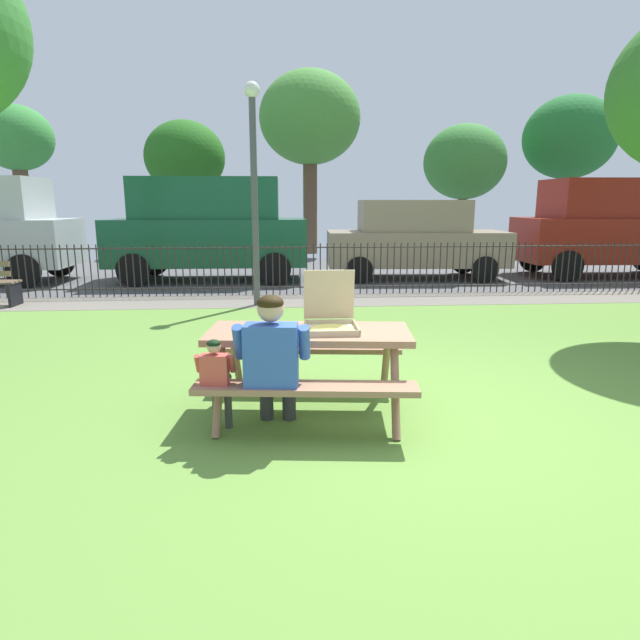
% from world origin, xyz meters
% --- Properties ---
extents(ground, '(28.00, 10.59, 0.02)m').
position_xyz_m(ground, '(0.00, 1.30, -0.01)').
color(ground, olive).
extents(cobblestone_walkway, '(28.00, 1.40, 0.01)m').
position_xyz_m(cobblestone_walkway, '(0.00, 5.89, -0.00)').
color(cobblestone_walkway, slate).
extents(street_asphalt, '(28.00, 7.50, 0.01)m').
position_xyz_m(street_asphalt, '(0.00, 10.34, -0.01)').
color(street_asphalt, '#515154').
extents(picnic_table_foreground, '(1.94, 1.65, 0.79)m').
position_xyz_m(picnic_table_foreground, '(-0.85, 0.18, 0.60)').
color(picnic_table_foreground, '#9D7054').
rests_on(picnic_table_foreground, ground).
extents(pizza_box_open, '(0.47, 0.51, 0.52)m').
position_xyz_m(pizza_box_open, '(-0.65, 0.21, 0.87)').
color(pizza_box_open, tan).
rests_on(pizza_box_open, picnic_table_foreground).
extents(adult_at_table, '(0.63, 0.62, 1.19)m').
position_xyz_m(adult_at_table, '(-1.17, -0.29, 0.66)').
color(adult_at_table, '#343434').
rests_on(adult_at_table, ground).
extents(child_at_table, '(0.33, 0.32, 0.83)m').
position_xyz_m(child_at_table, '(-1.62, -0.28, 0.51)').
color(child_at_table, '#3E3E3E').
rests_on(child_at_table, ground).
extents(iron_fence_streetside, '(23.48, 0.03, 1.07)m').
position_xyz_m(iron_fence_streetside, '(-0.00, 6.59, 0.54)').
color(iron_fence_streetside, '#2D2823').
rests_on(iron_fence_streetside, ground).
extents(lamp_post_walkway, '(0.28, 0.28, 3.93)m').
position_xyz_m(lamp_post_walkway, '(-1.55, 5.49, 2.41)').
color(lamp_post_walkway, '#4C4C51').
rests_on(lamp_post_walkway, ground).
extents(parked_car_left, '(4.71, 2.09, 2.46)m').
position_xyz_m(parked_car_left, '(-2.83, 8.88, 1.31)').
color(parked_car_left, '#175334').
rests_on(parked_car_left, ground).
extents(parked_car_center, '(4.48, 2.08, 1.94)m').
position_xyz_m(parked_car_center, '(2.26, 8.88, 1.01)').
color(parked_car_center, gray).
rests_on(parked_car_center, ground).
extents(parked_car_right, '(4.77, 2.21, 2.46)m').
position_xyz_m(parked_car_right, '(7.44, 8.88, 1.31)').
color(parked_car_right, maroon).
rests_on(parked_car_right, ground).
extents(far_tree_left, '(2.47, 2.47, 5.19)m').
position_xyz_m(far_tree_left, '(-10.22, 15.81, 3.94)').
color(far_tree_left, brown).
rests_on(far_tree_left, ground).
extents(far_tree_midleft, '(2.84, 2.84, 4.74)m').
position_xyz_m(far_tree_midleft, '(-4.47, 15.81, 3.40)').
color(far_tree_midleft, brown).
rests_on(far_tree_midleft, ground).
extents(far_tree_center, '(3.63, 3.63, 6.48)m').
position_xyz_m(far_tree_center, '(0.01, 15.81, 4.78)').
color(far_tree_center, brown).
rests_on(far_tree_center, ground).
extents(far_tree_midright, '(3.03, 3.03, 4.71)m').
position_xyz_m(far_tree_midright, '(5.77, 15.81, 3.33)').
color(far_tree_midright, brown).
rests_on(far_tree_midright, ground).
extents(far_tree_right, '(3.36, 3.36, 5.77)m').
position_xyz_m(far_tree_right, '(9.72, 15.81, 4.21)').
color(far_tree_right, brown).
rests_on(far_tree_right, ground).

